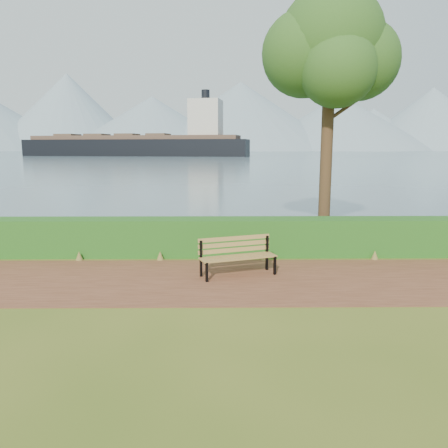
{
  "coord_description": "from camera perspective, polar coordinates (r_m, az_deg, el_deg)",
  "views": [
    {
      "loc": [
        0.45,
        -8.98,
        2.89
      ],
      "look_at": [
        0.55,
        1.2,
        1.1
      ],
      "focal_mm": 35.0,
      "sensor_mm": 36.0,
      "label": 1
    }
  ],
  "objects": [
    {
      "name": "ground",
      "position": [
        9.45,
        -3.3,
        -7.86
      ],
      "size": [
        140.0,
        140.0,
        0.0
      ],
      "primitive_type": "plane",
      "color": "#425B1A",
      "rests_on": "ground"
    },
    {
      "name": "path",
      "position": [
        9.73,
        -3.22,
        -7.29
      ],
      "size": [
        40.0,
        3.4,
        0.01
      ],
      "primitive_type": "cube",
      "color": "#572F1E",
      "rests_on": "ground"
    },
    {
      "name": "hedge",
      "position": [
        11.83,
        -2.74,
        -1.69
      ],
      "size": [
        32.0,
        0.85,
        1.0
      ],
      "primitive_type": "cube",
      "color": "#1C4F16",
      "rests_on": "ground"
    },
    {
      "name": "water",
      "position": [
        269.0,
        -0.68,
        9.35
      ],
      "size": [
        700.0,
        510.0,
        0.0
      ],
      "primitive_type": "cube",
      "color": "slate",
      "rests_on": "ground"
    },
    {
      "name": "mountains",
      "position": [
        415.88,
        -1.95,
        13.38
      ],
      "size": [
        585.0,
        190.0,
        70.0
      ],
      "color": "gray",
      "rests_on": "ground"
    },
    {
      "name": "bench",
      "position": [
        9.98,
        1.68,
        -3.86
      ],
      "size": [
        1.82,
        1.05,
        0.88
      ],
      "rotation": [
        0.0,
        0.0,
        0.33
      ],
      "color": "black",
      "rests_on": "ground"
    },
    {
      "name": "tree",
      "position": [
        14.06,
        13.71,
        21.52
      ],
      "size": [
        4.04,
        3.39,
        7.76
      ],
      "rotation": [
        0.0,
        0.0,
        -0.33
      ],
      "color": "#392717",
      "rests_on": "ground"
    },
    {
      "name": "cargo_ship",
      "position": [
        151.5,
        -10.57,
        10.02
      ],
      "size": [
        77.52,
        26.41,
        23.26
      ],
      "rotation": [
        0.0,
        0.0,
        -0.19
      ],
      "color": "black",
      "rests_on": "ground"
    }
  ]
}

